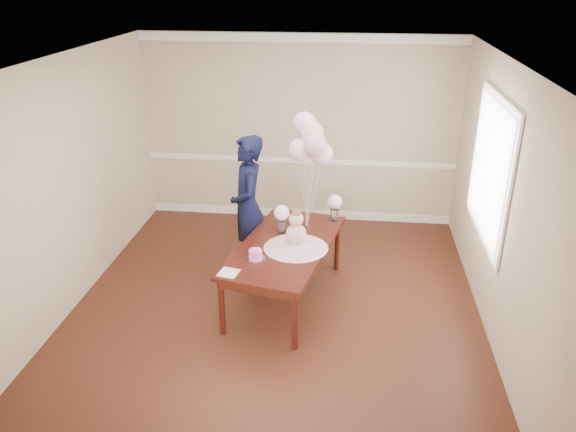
% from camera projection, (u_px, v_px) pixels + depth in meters
% --- Properties ---
extents(floor, '(4.50, 5.00, 0.00)m').
position_uv_depth(floor, '(276.00, 306.00, 6.33)').
color(floor, '#32150C').
rests_on(floor, ground).
extents(ceiling, '(4.50, 5.00, 0.02)m').
position_uv_depth(ceiling, '(274.00, 61.00, 5.23)').
color(ceiling, white).
rests_on(ceiling, wall_back).
extents(wall_back, '(4.50, 0.02, 2.70)m').
position_uv_depth(wall_back, '(299.00, 131.00, 8.05)').
color(wall_back, tan).
rests_on(wall_back, floor).
extents(wall_front, '(4.50, 0.02, 2.70)m').
position_uv_depth(wall_front, '(220.00, 342.00, 3.51)').
color(wall_front, tan).
rests_on(wall_front, floor).
extents(wall_left, '(0.02, 5.00, 2.70)m').
position_uv_depth(wall_left, '(68.00, 186.00, 6.02)').
color(wall_left, tan).
rests_on(wall_left, floor).
extents(wall_right, '(0.02, 5.00, 2.70)m').
position_uv_depth(wall_right, '(500.00, 205.00, 5.54)').
color(wall_right, tan).
rests_on(wall_right, floor).
extents(chair_rail_trim, '(4.50, 0.02, 0.07)m').
position_uv_depth(chair_rail_trim, '(299.00, 161.00, 8.22)').
color(chair_rail_trim, white).
rests_on(chair_rail_trim, wall_back).
extents(crown_molding, '(4.50, 0.02, 0.12)m').
position_uv_depth(crown_molding, '(300.00, 38.00, 7.52)').
color(crown_molding, white).
rests_on(crown_molding, wall_back).
extents(baseboard_trim, '(4.50, 0.02, 0.12)m').
position_uv_depth(baseboard_trim, '(298.00, 213.00, 8.56)').
color(baseboard_trim, white).
rests_on(baseboard_trim, floor).
extents(window_frame, '(0.02, 1.66, 1.56)m').
position_uv_depth(window_frame, '(490.00, 169.00, 5.91)').
color(window_frame, white).
rests_on(window_frame, wall_right).
extents(window_blinds, '(0.01, 1.50, 1.40)m').
position_uv_depth(window_blinds, '(489.00, 169.00, 5.91)').
color(window_blinds, white).
rests_on(window_blinds, wall_right).
extents(dining_table_top, '(1.30, 2.01, 0.05)m').
position_uv_depth(dining_table_top, '(285.00, 246.00, 6.20)').
color(dining_table_top, black).
rests_on(dining_table_top, table_leg_fl).
extents(table_apron, '(1.18, 1.90, 0.09)m').
position_uv_depth(table_apron, '(285.00, 251.00, 6.23)').
color(table_apron, black).
rests_on(table_apron, table_leg_fl).
extents(table_leg_fl, '(0.08, 0.08, 0.65)m').
position_uv_depth(table_leg_fl, '(222.00, 307.00, 5.72)').
color(table_leg_fl, black).
rests_on(table_leg_fl, floor).
extents(table_leg_fr, '(0.08, 0.08, 0.65)m').
position_uv_depth(table_leg_fr, '(295.00, 321.00, 5.49)').
color(table_leg_fr, black).
rests_on(table_leg_fr, floor).
extents(table_leg_bl, '(0.08, 0.08, 0.65)m').
position_uv_depth(table_leg_bl, '(278.00, 237.00, 7.20)').
color(table_leg_bl, black).
rests_on(table_leg_bl, floor).
extents(table_leg_br, '(0.08, 0.08, 0.65)m').
position_uv_depth(table_leg_br, '(337.00, 246.00, 6.97)').
color(table_leg_br, black).
rests_on(table_leg_br, floor).
extents(baby_skirt, '(0.84, 0.84, 0.09)m').
position_uv_depth(baby_skirt, '(296.00, 244.00, 6.10)').
color(baby_skirt, '#D89FBB').
rests_on(baby_skirt, dining_table_top).
extents(baby_torso, '(0.22, 0.22, 0.22)m').
position_uv_depth(baby_torso, '(296.00, 234.00, 6.05)').
color(baby_torso, pink).
rests_on(baby_torso, baby_skirt).
extents(baby_head, '(0.16, 0.16, 0.16)m').
position_uv_depth(baby_head, '(296.00, 219.00, 5.97)').
color(baby_head, '#D3B591').
rests_on(baby_head, baby_torso).
extents(baby_hair, '(0.11, 0.11, 0.11)m').
position_uv_depth(baby_hair, '(296.00, 214.00, 5.95)').
color(baby_hair, brown).
rests_on(baby_hair, baby_head).
extents(cake_platter, '(0.24, 0.24, 0.01)m').
position_uv_depth(cake_platter, '(256.00, 258.00, 5.89)').
color(cake_platter, silver).
rests_on(cake_platter, dining_table_top).
extents(birthday_cake, '(0.17, 0.17, 0.09)m').
position_uv_depth(birthday_cake, '(255.00, 254.00, 5.87)').
color(birthday_cake, '#FF50B1').
rests_on(birthday_cake, cake_platter).
extents(cake_flower_a, '(0.03, 0.03, 0.03)m').
position_uv_depth(cake_flower_a, '(255.00, 249.00, 5.84)').
color(cake_flower_a, white).
rests_on(cake_flower_a, birthday_cake).
extents(cake_flower_b, '(0.03, 0.03, 0.03)m').
position_uv_depth(cake_flower_b, '(258.00, 248.00, 5.85)').
color(cake_flower_b, white).
rests_on(cake_flower_b, birthday_cake).
extents(rose_vase_near, '(0.11, 0.11, 0.15)m').
position_uv_depth(rose_vase_near, '(282.00, 226.00, 6.45)').
color(rose_vase_near, silver).
rests_on(rose_vase_near, dining_table_top).
extents(roses_near, '(0.18, 0.18, 0.18)m').
position_uv_depth(roses_near, '(281.00, 213.00, 6.38)').
color(roses_near, '#FDD4E0').
rests_on(roses_near, rose_vase_near).
extents(rose_vase_far, '(0.11, 0.11, 0.15)m').
position_uv_depth(rose_vase_far, '(334.00, 215.00, 6.75)').
color(rose_vase_far, silver).
rests_on(rose_vase_far, dining_table_top).
extents(roses_far, '(0.18, 0.18, 0.18)m').
position_uv_depth(roses_far, '(335.00, 202.00, 6.68)').
color(roses_far, '#F8D0DF').
rests_on(roses_far, rose_vase_far).
extents(napkin, '(0.22, 0.22, 0.01)m').
position_uv_depth(napkin, '(229.00, 273.00, 5.60)').
color(napkin, white).
rests_on(napkin, dining_table_top).
extents(balloon_weight, '(0.04, 0.04, 0.02)m').
position_uv_depth(balloon_weight, '(307.00, 226.00, 6.61)').
color(balloon_weight, '#BBBBBF').
rests_on(balloon_weight, dining_table_top).
extents(balloon_a, '(0.26, 0.26, 0.26)m').
position_uv_depth(balloon_a, '(300.00, 150.00, 6.26)').
color(balloon_a, '#FFB4DB').
rests_on(balloon_a, balloon_ribbon_a).
extents(balloon_b, '(0.26, 0.26, 0.26)m').
position_uv_depth(balloon_b, '(315.00, 145.00, 6.13)').
color(balloon_b, '#D899B8').
rests_on(balloon_b, balloon_ribbon_b).
extents(balloon_c, '(0.26, 0.26, 0.26)m').
position_uv_depth(balloon_c, '(312.00, 133.00, 6.23)').
color(balloon_c, '#FFB4C2').
rests_on(balloon_c, balloon_ribbon_c).
extents(balloon_d, '(0.26, 0.26, 0.26)m').
position_uv_depth(balloon_d, '(305.00, 123.00, 6.24)').
color(balloon_d, '#FFB4DC').
rests_on(balloon_d, balloon_ribbon_d).
extents(balloon_e, '(0.26, 0.26, 0.26)m').
position_uv_depth(balloon_e, '(322.00, 154.00, 6.28)').
color(balloon_e, '#FFB4D7').
rests_on(balloon_e, balloon_ribbon_e).
extents(balloon_ribbon_a, '(0.08, 0.02, 0.78)m').
position_uv_depth(balloon_ribbon_a, '(303.00, 195.00, 6.46)').
color(balloon_ribbon_a, silver).
rests_on(balloon_ribbon_a, balloon_weight).
extents(balloon_ribbon_b, '(0.08, 0.07, 0.87)m').
position_uv_depth(balloon_ribbon_b, '(311.00, 193.00, 6.40)').
color(balloon_ribbon_b, white).
rests_on(balloon_ribbon_b, balloon_weight).
extents(balloon_ribbon_c, '(0.04, 0.08, 0.96)m').
position_uv_depth(balloon_ribbon_c, '(309.00, 186.00, 6.45)').
color(balloon_ribbon_c, white).
rests_on(balloon_ribbon_c, balloon_weight).
extents(balloon_ribbon_d, '(0.06, 0.11, 1.06)m').
position_uv_depth(balloon_ribbon_d, '(306.00, 182.00, 6.45)').
color(balloon_ribbon_d, white).
rests_on(balloon_ribbon_d, balloon_weight).
extents(balloon_ribbon_e, '(0.14, 0.04, 0.72)m').
position_uv_depth(balloon_ribbon_e, '(314.00, 197.00, 6.47)').
color(balloon_ribbon_e, white).
rests_on(balloon_ribbon_e, balloon_weight).
extents(dining_chair_seat, '(0.51, 0.51, 0.05)m').
position_uv_depth(dining_chair_seat, '(267.00, 237.00, 7.00)').
color(dining_chair_seat, '#391E0F').
rests_on(dining_chair_seat, chair_leg_fl).
extents(chair_leg_fl, '(0.05, 0.05, 0.40)m').
position_uv_depth(chair_leg_fl, '(255.00, 259.00, 6.91)').
color(chair_leg_fl, '#3D1C10').
rests_on(chair_leg_fl, floor).
extents(chair_leg_fr, '(0.05, 0.05, 0.40)m').
position_uv_depth(chair_leg_fr, '(282.00, 257.00, 6.97)').
color(chair_leg_fr, '#341D0E').
rests_on(chair_leg_fr, floor).
extents(chair_leg_bl, '(0.05, 0.05, 0.40)m').
position_uv_depth(chair_leg_bl, '(252.00, 247.00, 7.22)').
color(chair_leg_bl, '#341C0E').
rests_on(chair_leg_bl, floor).
extents(chair_leg_br, '(0.05, 0.05, 0.40)m').
position_uv_depth(chair_leg_br, '(278.00, 245.00, 7.27)').
color(chair_leg_br, black).
rests_on(chair_leg_br, floor).
extents(chair_back_post_l, '(0.05, 0.05, 0.52)m').
position_uv_depth(chair_back_post_l, '(253.00, 223.00, 6.71)').
color(chair_back_post_l, '#38120F').
rests_on(chair_back_post_l, dining_chair_seat).
extents(chair_back_post_r, '(0.05, 0.05, 0.52)m').
position_uv_depth(chair_back_post_r, '(250.00, 212.00, 7.02)').
color(chair_back_post_r, '#3C1710').
rests_on(chair_back_post_r, dining_chair_seat).
extents(chair_slat_low, '(0.13, 0.36, 0.05)m').
position_uv_depth(chair_slat_low, '(251.00, 226.00, 6.91)').
color(chair_slat_low, '#3B1C10').
rests_on(chair_slat_low, dining_chair_seat).
extents(chair_slat_mid, '(0.13, 0.36, 0.05)m').
position_uv_depth(chair_slat_mid, '(251.00, 215.00, 6.85)').
color(chair_slat_mid, '#33130E').
rests_on(chair_slat_mid, dining_chair_seat).
extents(chair_slat_top, '(0.13, 0.36, 0.05)m').
position_uv_depth(chair_slat_top, '(251.00, 204.00, 6.79)').
color(chair_slat_top, '#39140F').
rests_on(chair_slat_top, dining_chair_seat).
extents(woman, '(0.58, 0.73, 1.75)m').
position_uv_depth(woman, '(248.00, 207.00, 6.70)').
color(woman, black).
rests_on(woman, floor).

